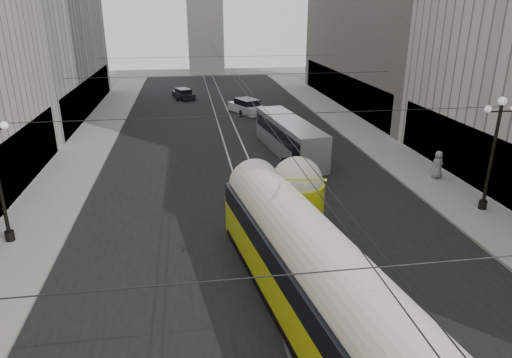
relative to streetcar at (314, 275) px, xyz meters
name	(u,v)px	position (x,y,z in m)	size (l,w,h in m)	color
road	(235,148)	(-0.50, 22.45, -1.93)	(20.00, 85.00, 0.02)	black
sidewalk_left	(91,141)	(-12.50, 25.95, -1.85)	(4.00, 72.00, 0.15)	gray
sidewalk_right	(359,131)	(11.50, 25.95, -1.85)	(4.00, 72.00, 0.15)	gray
rail_left	(226,148)	(-1.25, 22.45, -1.93)	(0.12, 85.00, 0.04)	gray
rail_right	(244,147)	(0.25, 22.45, -1.93)	(0.12, 85.00, 0.04)	gray
lamppost_right_mid	(494,148)	(12.10, 7.95, 1.82)	(1.86, 0.44, 6.37)	black
catenary	(236,77)	(-0.38, 21.44, 3.96)	(25.00, 72.00, 0.23)	black
streetcar	(314,275)	(0.00, 0.00, 0.00)	(5.10, 17.81, 3.94)	#C3CF12
city_bus	(289,136)	(3.55, 20.12, -0.42)	(3.54, 11.04, 2.75)	#B1B4B7
sedan_white_far	(247,107)	(2.25, 35.34, -1.22)	(3.89, 5.34, 1.56)	white
sedan_dark_far	(183,94)	(-4.61, 44.86, -1.34)	(2.96, 4.41, 1.29)	black
pedestrian_sidewalk_right	(438,165)	(12.09, 13.03, -0.84)	(0.91, 0.56, 1.86)	gray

